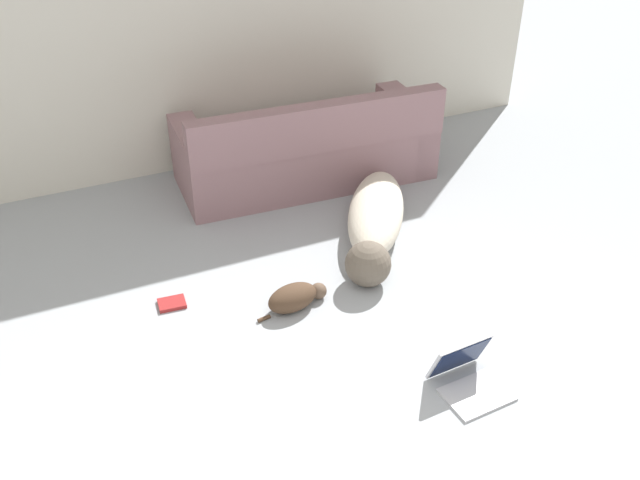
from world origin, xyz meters
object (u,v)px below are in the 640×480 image
at_px(couch, 306,151).
at_px(cat, 295,297).
at_px(laptop_open, 467,372).
at_px(dog, 375,220).
at_px(book_red, 172,303).

xyz_separation_m(couch, cat, (-0.71, -1.47, -0.18)).
xyz_separation_m(couch, laptop_open, (-0.13, -2.45, -0.18)).
height_order(dog, laptop_open, dog).
bearing_deg(book_red, dog, 6.02).
height_order(couch, laptop_open, couch).
bearing_deg(book_red, laptop_open, -45.97).
relative_size(dog, laptop_open, 3.89).
xyz_separation_m(laptop_open, book_red, (-1.27, 1.31, -0.07)).
distance_m(dog, book_red, 1.51).
bearing_deg(cat, couch, 54.53).
distance_m(laptop_open, book_red, 1.83).
relative_size(couch, dog, 1.38).
height_order(cat, book_red, cat).
distance_m(couch, dog, 0.99).
relative_size(couch, laptop_open, 5.37).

